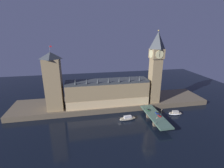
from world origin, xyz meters
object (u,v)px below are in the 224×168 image
at_px(car_northbound_lead, 148,110).
at_px(street_lamp_far, 144,105).
at_px(victoria_tower, 53,82).
at_px(boat_downstream, 175,113).
at_px(pedestrian_near_rail, 156,122).
at_px(boat_upstream, 128,118).
at_px(car_southbound_trail, 157,113).
at_px(pedestrian_mid_walk, 160,113).
at_px(clock_tower, 156,66).
at_px(street_lamp_mid, 162,111).
at_px(car_southbound_lead, 159,116).
at_px(street_lamp_near, 157,120).

height_order(car_northbound_lead, street_lamp_far, street_lamp_far).
height_order(victoria_tower, car_northbound_lead, victoria_tower).
relative_size(victoria_tower, boat_downstream, 4.57).
height_order(pedestrian_near_rail, boat_upstream, pedestrian_near_rail).
xyz_separation_m(car_southbound_trail, pedestrian_mid_walk, (2.79, -0.36, 0.23)).
xyz_separation_m(clock_tower, street_lamp_mid, (-5.69, -31.91, -37.54)).
bearing_deg(car_southbound_lead, pedestrian_near_rail, -128.55).
bearing_deg(car_northbound_lead, car_southbound_lead, -67.38).
relative_size(victoria_tower, street_lamp_near, 9.79).
relative_size(pedestrian_near_rail, boat_upstream, 0.10).
relative_size(pedestrian_mid_walk, boat_upstream, 0.11).
bearing_deg(clock_tower, boat_downstream, -58.85).
distance_m(car_southbound_trail, boat_downstream, 24.50).
distance_m(victoria_tower, boat_upstream, 82.18).
bearing_deg(boat_upstream, car_northbound_lead, 9.23).
height_order(street_lamp_mid, boat_upstream, street_lamp_mid).
xyz_separation_m(car_southbound_trail, street_lamp_far, (-8.77, 11.87, 3.64)).
bearing_deg(pedestrian_mid_walk, boat_downstream, 14.64).
bearing_deg(boat_upstream, street_lamp_mid, -13.17).
bearing_deg(street_lamp_near, victoria_tower, 151.21).
xyz_separation_m(victoria_tower, street_lamp_mid, (101.33, -34.38, -25.29)).
distance_m(clock_tower, street_lamp_mid, 49.60).
height_order(car_southbound_trail, street_lamp_far, street_lamp_far).
height_order(victoria_tower, boat_upstream, victoria_tower).
bearing_deg(car_southbound_lead, car_northbound_lead, 112.62).
bearing_deg(clock_tower, pedestrian_mid_walk, -101.70).
bearing_deg(clock_tower, car_southbound_trail, -106.99).
bearing_deg(street_lamp_mid, pedestrian_mid_walk, 99.14).
bearing_deg(car_southbound_trail, street_lamp_mid, -41.75).
bearing_deg(victoria_tower, boat_downstream, -12.30).
height_order(clock_tower, victoria_tower, clock_tower).
relative_size(car_southbound_trail, pedestrian_near_rail, 2.71).
bearing_deg(clock_tower, car_northbound_lead, -124.68).
bearing_deg(street_lamp_far, pedestrian_mid_walk, -46.61).
height_order(car_northbound_lead, street_lamp_mid, street_lamp_mid).
relative_size(clock_tower, car_southbound_lead, 20.70).
height_order(pedestrian_mid_walk, street_lamp_far, street_lamp_far).
bearing_deg(car_southbound_trail, clock_tower, 73.01).
bearing_deg(pedestrian_near_rail, clock_tower, 68.94).
bearing_deg(victoria_tower, car_southbound_trail, -17.81).
xyz_separation_m(victoria_tower, boat_upstream, (69.97, -27.05, -33.57)).
xyz_separation_m(pedestrian_near_rail, boat_downstream, (31.79, 20.77, -5.33)).
bearing_deg(street_lamp_far, car_southbound_lead, -62.85).
distance_m(clock_tower, boat_upstream, 63.84).
relative_size(car_southbound_trail, street_lamp_far, 0.65).
relative_size(car_northbound_lead, boat_downstream, 0.31).
distance_m(car_southbound_lead, street_lamp_far, 19.57).
distance_m(pedestrian_near_rail, street_lamp_near, 3.75).
bearing_deg(car_southbound_trail, street_lamp_far, 126.47).
bearing_deg(street_lamp_near, pedestrian_near_rail, 77.65).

